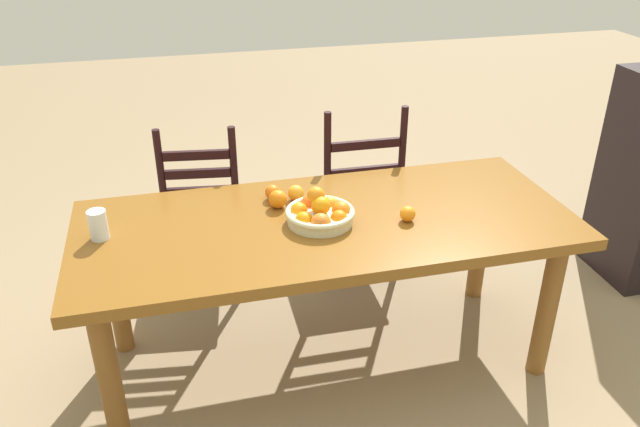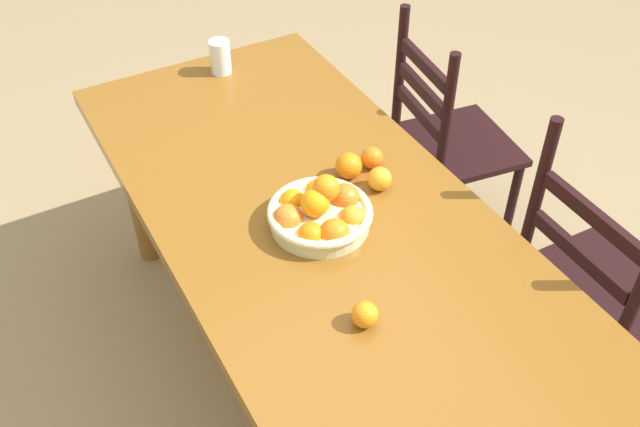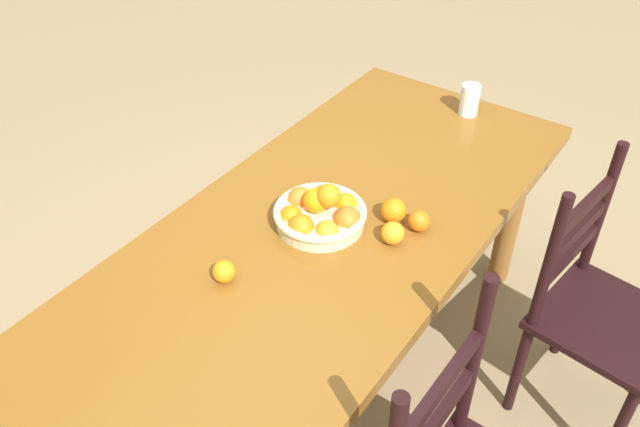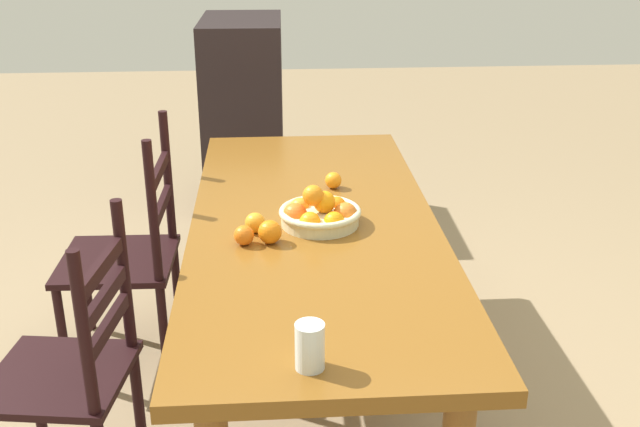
# 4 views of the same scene
# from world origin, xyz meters

# --- Properties ---
(ground_plane) EXTENTS (12.00, 12.00, 0.00)m
(ground_plane) POSITION_xyz_m (0.00, 0.00, 0.00)
(ground_plane) COLOR #917A59
(dining_table) EXTENTS (2.03, 0.85, 0.73)m
(dining_table) POSITION_xyz_m (0.00, 0.00, 0.64)
(dining_table) COLOR brown
(dining_table) RESTS_ON ground
(chair_near_window) EXTENTS (0.45, 0.45, 0.94)m
(chair_near_window) POSITION_xyz_m (-0.45, 0.75, 0.45)
(chair_near_window) COLOR black
(chair_near_window) RESTS_ON ground
(chair_by_cabinet) EXTENTS (0.45, 0.45, 0.98)m
(chair_by_cabinet) POSITION_xyz_m (0.36, 0.72, 0.44)
(chair_by_cabinet) COLOR black
(chair_by_cabinet) RESTS_ON ground
(fruit_bowl) EXTENTS (0.28, 0.28, 0.15)m
(fruit_bowl) POSITION_xyz_m (-0.03, -0.02, 0.77)
(fruit_bowl) COLOR beige
(fruit_bowl) RESTS_ON dining_table
(orange_loose_0) EXTENTS (0.07, 0.07, 0.07)m
(orange_loose_0) POSITION_xyz_m (-0.08, 0.20, 0.76)
(orange_loose_0) COLOR orange
(orange_loose_0) RESTS_ON dining_table
(orange_loose_1) EXTENTS (0.07, 0.07, 0.07)m
(orange_loose_1) POSITION_xyz_m (-0.18, 0.24, 0.76)
(orange_loose_1) COLOR orange
(orange_loose_1) RESTS_ON dining_table
(orange_loose_2) EXTENTS (0.06, 0.06, 0.06)m
(orange_loose_2) POSITION_xyz_m (0.32, -0.09, 0.76)
(orange_loose_2) COLOR orange
(orange_loose_2) RESTS_ON dining_table
(orange_loose_3) EXTENTS (0.08, 0.08, 0.08)m
(orange_loose_3) POSITION_xyz_m (-0.17, 0.15, 0.77)
(orange_loose_3) COLOR orange
(orange_loose_3) RESTS_ON dining_table
(drinking_glass) EXTENTS (0.07, 0.07, 0.12)m
(drinking_glass) POSITION_xyz_m (-0.89, 0.06, 0.79)
(drinking_glass) COLOR silver
(drinking_glass) RESTS_ON dining_table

